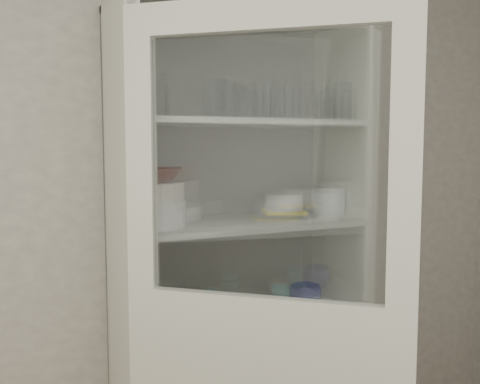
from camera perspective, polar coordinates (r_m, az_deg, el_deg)
name	(u,v)px	position (r m, az deg, el deg)	size (l,w,h in m)	color
wall_back	(175,207)	(2.29, -6.91, -1.57)	(3.60, 0.02, 2.60)	#A49C90
pantry_cabinet	(234,293)	(2.29, -0.67, -10.76)	(1.00, 0.45, 2.10)	beige
cupboard_door	(263,368)	(1.75, 2.51, -18.26)	(0.71, 0.62, 2.00)	beige
tumbler_0	(146,95)	(1.90, -9.97, 10.17)	(0.08, 0.08, 0.15)	silver
tumbler_1	(214,98)	(1.94, -2.82, 10.01)	(0.07, 0.07, 0.14)	silver
tumbler_2	(217,99)	(1.97, -2.43, 9.90)	(0.07, 0.07, 0.14)	silver
tumbler_3	(226,99)	(1.99, -1.51, 9.84)	(0.07, 0.07, 0.14)	silver
tumbler_4	(272,99)	(2.04, 3.39, 9.90)	(0.08, 0.08, 0.15)	silver
tumbler_5	(292,100)	(2.08, 5.61, 9.70)	(0.07, 0.07, 0.14)	silver
tumbler_6	(342,102)	(2.26, 10.87, 9.40)	(0.08, 0.08, 0.15)	silver
tumbler_7	(138,100)	(2.01, -10.80, 9.61)	(0.07, 0.07, 0.13)	silver
tumbler_8	(157,97)	(2.01, -8.81, 10.01)	(0.08, 0.08, 0.16)	silver
tumbler_9	(245,103)	(2.13, 0.58, 9.46)	(0.07, 0.07, 0.13)	silver
tumbler_10	(263,102)	(2.21, 2.46, 9.54)	(0.08, 0.08, 0.15)	silver
tumbler_11	(300,105)	(2.29, 6.39, 9.19)	(0.07, 0.07, 0.14)	silver
goblet_0	(148,97)	(2.11, -9.80, 9.91)	(0.08, 0.08, 0.17)	silver
goblet_1	(240,101)	(2.24, -0.03, 9.65)	(0.07, 0.07, 0.16)	silver
goblet_2	(236,101)	(2.28, -0.48, 9.68)	(0.08, 0.08, 0.17)	silver
goblet_3	(317,105)	(2.41, 8.24, 9.21)	(0.07, 0.07, 0.16)	silver
plate_stack_front	(154,214)	(1.99, -9.16, -2.34)	(0.23, 0.23, 0.10)	silver
plate_stack_back	(174,212)	(2.20, -7.01, -2.13)	(0.23, 0.23, 0.06)	silver
cream_bowl	(154,191)	(1.98, -9.20, 0.06)	(0.22, 0.22, 0.07)	beige
terracotta_bowl	(153,175)	(1.98, -9.22, 1.82)	(0.22, 0.22, 0.05)	#501B0F
glass_platter	(284,215)	(2.27, 4.70, -2.41)	(0.28, 0.28, 0.02)	silver
yellow_trivet	(284,211)	(2.27, 4.70, -2.07)	(0.17, 0.17, 0.01)	yellow
white_ramekin	(284,202)	(2.26, 4.71, -1.04)	(0.16, 0.16, 0.07)	silver
grey_bowl_stack	(328,201)	(2.34, 9.38, -0.95)	(0.15, 0.15, 0.12)	silver
mug_blue	(305,297)	(2.34, 6.97, -11.06)	(0.14, 0.14, 0.11)	navy
mug_teal	(282,297)	(2.36, 4.50, -11.09)	(0.10, 0.10, 0.09)	teal
mug_white	(264,311)	(2.19, 2.57, -12.54)	(0.09, 0.09, 0.08)	silver
teal_jar	(211,304)	(2.25, -3.15, -11.87)	(0.08, 0.08, 0.10)	teal
measuring_cups	(162,328)	(2.08, -8.31, -14.15)	(0.11, 0.11, 0.04)	#9997A9
white_canister	(141,313)	(2.11, -10.48, -12.63)	(0.11, 0.11, 0.13)	silver
tumbler_12	(263,103)	(2.17, 2.48, 9.46)	(0.07, 0.07, 0.14)	silver
tumbler_13	(328,105)	(2.26, 9.39, 9.18)	(0.07, 0.07, 0.14)	silver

